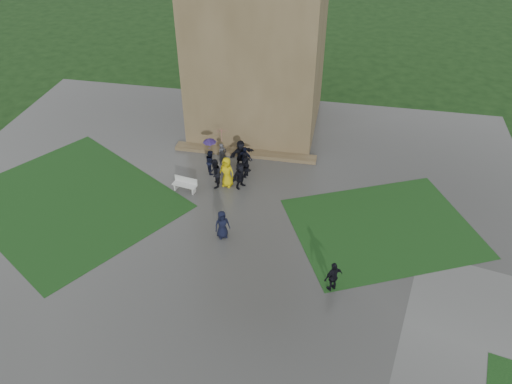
# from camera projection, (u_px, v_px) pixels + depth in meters

# --- Properties ---
(ground) EXTENTS (120.00, 120.00, 0.00)m
(ground) POSITION_uv_depth(u_px,v_px,m) (198.00, 274.00, 23.19)
(ground) COLOR black
(plaza) EXTENTS (34.00, 34.00, 0.02)m
(plaza) POSITION_uv_depth(u_px,v_px,m) (209.00, 245.00, 24.76)
(plaza) COLOR #383835
(plaza) RESTS_ON ground
(lawn_inset_left) EXTENTS (14.10, 13.46, 0.01)m
(lawn_inset_left) POSITION_uv_depth(u_px,v_px,m) (70.00, 201.00, 27.63)
(lawn_inset_left) COLOR #123312
(lawn_inset_left) RESTS_ON plaza
(lawn_inset_right) EXTENTS (11.12, 10.15, 0.01)m
(lawn_inset_right) POSITION_uv_depth(u_px,v_px,m) (383.00, 228.00, 25.81)
(lawn_inset_right) COLOR #123312
(lawn_inset_right) RESTS_ON plaza
(tower_plinth) EXTENTS (9.00, 0.80, 0.22)m
(tower_plinth) POSITION_uv_depth(u_px,v_px,m) (245.00, 153.00, 31.46)
(tower_plinth) COLOR brown
(tower_plinth) RESTS_ON plaza
(bench) EXTENTS (1.47, 0.68, 0.82)m
(bench) POSITION_uv_depth(u_px,v_px,m) (185.00, 184.00, 28.19)
(bench) COLOR beige
(bench) RESTS_ON plaza
(visitor_cluster) EXTENTS (3.00, 3.69, 2.48)m
(visitor_cluster) POSITION_uv_depth(u_px,v_px,m) (232.00, 161.00, 28.96)
(visitor_cluster) COLOR black
(visitor_cluster) RESTS_ON plaza
(pedestrian_mid) EXTENTS (0.93, 0.85, 1.58)m
(pedestrian_mid) POSITION_uv_depth(u_px,v_px,m) (222.00, 224.00, 24.81)
(pedestrian_mid) COLOR black
(pedestrian_mid) RESTS_ON plaza
(pedestrian_near) EXTENTS (1.06, 1.01, 1.59)m
(pedestrian_near) POSITION_uv_depth(u_px,v_px,m) (333.00, 277.00, 21.95)
(pedestrian_near) COLOR black
(pedestrian_near) RESTS_ON plaza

